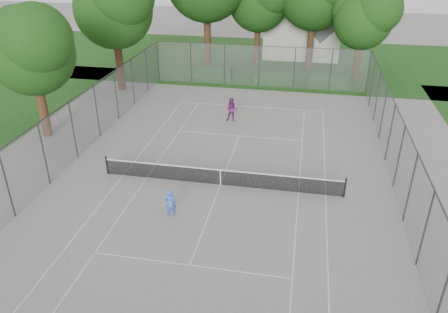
% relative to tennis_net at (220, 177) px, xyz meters
% --- Properties ---
extents(ground, '(120.00, 120.00, 0.00)m').
position_rel_tennis_net_xyz_m(ground, '(0.00, 0.00, -0.51)').
color(ground, slate).
rests_on(ground, ground).
extents(grass_far, '(60.00, 20.00, 0.00)m').
position_rel_tennis_net_xyz_m(grass_far, '(0.00, 26.00, -0.51)').
color(grass_far, '#184012').
rests_on(grass_far, ground).
extents(court_markings, '(11.03, 23.83, 0.01)m').
position_rel_tennis_net_xyz_m(court_markings, '(0.00, 0.00, -0.50)').
color(court_markings, silver).
rests_on(court_markings, ground).
extents(tennis_net, '(12.87, 0.10, 1.10)m').
position_rel_tennis_net_xyz_m(tennis_net, '(0.00, 0.00, 0.00)').
color(tennis_net, black).
rests_on(tennis_net, ground).
extents(perimeter_fence, '(18.08, 34.08, 3.52)m').
position_rel_tennis_net_xyz_m(perimeter_fence, '(0.00, 0.00, 1.30)').
color(perimeter_fence, '#38383D').
rests_on(perimeter_fence, ground).
extents(tree_far_right, '(5.78, 5.28, 8.31)m').
position_rel_tennis_net_xyz_m(tree_far_right, '(8.47, 20.39, 5.19)').
color(tree_far_right, '#3C2216').
rests_on(tree_far_right, ground).
extents(tree_side_back, '(7.14, 6.52, 10.26)m').
position_rel_tennis_net_xyz_m(tree_side_back, '(-11.31, 14.05, 6.54)').
color(tree_side_back, '#3C2216').
rests_on(tree_side_back, ground).
extents(tree_side_front, '(5.96, 5.45, 8.57)m').
position_rel_tennis_net_xyz_m(tree_side_front, '(-12.41, 4.10, 5.38)').
color(tree_side_front, '#3C2216').
rests_on(tree_side_front, ground).
extents(hedge_left, '(4.26, 1.28, 1.06)m').
position_rel_tennis_net_xyz_m(hedge_left, '(-4.77, 18.41, 0.02)').
color(hedge_left, '#144016').
rests_on(hedge_left, ground).
extents(hedge_mid, '(3.53, 1.01, 1.11)m').
position_rel_tennis_net_xyz_m(hedge_mid, '(1.35, 17.95, 0.04)').
color(hedge_mid, '#144016').
rests_on(hedge_mid, ground).
extents(hedge_right, '(3.41, 1.25, 1.02)m').
position_rel_tennis_net_xyz_m(hedge_right, '(5.94, 18.16, 0.00)').
color(hedge_right, '#144016').
rests_on(hedge_right, ground).
extents(house, '(7.75, 6.00, 9.64)m').
position_rel_tennis_net_xyz_m(house, '(3.24, 28.65, 3.37)').
color(house, silver).
rests_on(house, ground).
extents(girl_player, '(0.61, 0.51, 1.41)m').
position_rel_tennis_net_xyz_m(girl_player, '(-1.76, -3.18, 0.19)').
color(girl_player, blue).
rests_on(girl_player, ground).
extents(woman_player, '(0.84, 0.66, 1.72)m').
position_rel_tennis_net_xyz_m(woman_player, '(-0.93, 8.79, 0.35)').
color(woman_player, '#6E2469').
rests_on(woman_player, ground).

